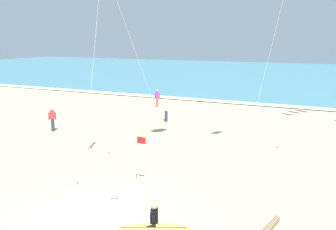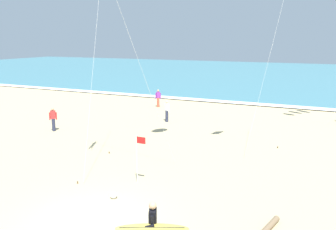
% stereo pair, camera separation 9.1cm
% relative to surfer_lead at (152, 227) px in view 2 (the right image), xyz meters
% --- Properties ---
extents(ground_plane, '(160.00, 160.00, 0.00)m').
position_rel_surfer_lead_xyz_m(ground_plane, '(-2.94, 1.13, -1.04)').
color(ground_plane, tan).
extents(ocean_water, '(160.00, 60.00, 0.08)m').
position_rel_surfer_lead_xyz_m(ocean_water, '(-2.94, 54.65, -1.00)').
color(ocean_water, teal).
rests_on(ocean_water, ground).
extents(shoreline_foam, '(160.00, 1.39, 0.01)m').
position_rel_surfer_lead_xyz_m(shoreline_foam, '(-2.94, 24.95, -0.96)').
color(shoreline_foam, white).
rests_on(shoreline_foam, ocean_water).
extents(surfer_lead, '(2.02, 1.27, 1.71)m').
position_rel_surfer_lead_xyz_m(surfer_lead, '(0.00, 0.00, 0.00)').
color(surfer_lead, black).
rests_on(surfer_lead, ground).
extents(bystander_white_top, '(0.46, 0.30, 1.59)m').
position_rel_surfer_lead_xyz_m(bystander_white_top, '(-6.71, 15.33, -0.23)').
color(bystander_white_top, '#2D334C').
rests_on(bystander_white_top, ground).
extents(bystander_red_top, '(0.41, 0.34, 1.59)m').
position_rel_surfer_lead_xyz_m(bystander_red_top, '(-12.40, 9.76, -0.23)').
color(bystander_red_top, '#2D334C').
rests_on(bystander_red_top, ground).
extents(bystander_purple_top, '(0.40, 0.36, 1.59)m').
position_rel_surfer_lead_xyz_m(bystander_purple_top, '(-9.82, 20.17, -0.23)').
color(bystander_purple_top, '#D8593F').
rests_on(bystander_purple_top, ground).
extents(lifeguard_flag, '(0.45, 0.05, 2.10)m').
position_rel_surfer_lead_xyz_m(lifeguard_flag, '(-3.05, 4.60, 0.22)').
color(lifeguard_flag, silver).
rests_on(lifeguard_flag, ground).
extents(beach_ball, '(0.28, 0.28, 0.28)m').
position_rel_surfer_lead_xyz_m(beach_ball, '(-3.18, 2.89, -0.90)').
color(beach_ball, white).
rests_on(beach_ball, ground).
extents(driftwood_log, '(0.46, 1.24, 0.20)m').
position_rel_surfer_lead_xyz_m(driftwood_log, '(2.63, 3.13, -0.94)').
color(driftwood_log, '#846B4C').
rests_on(driftwood_log, ground).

